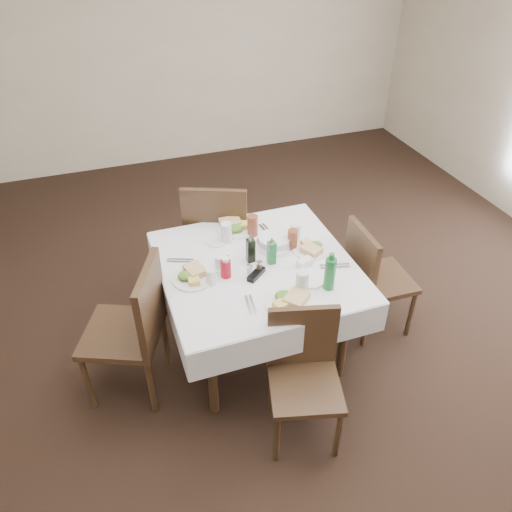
% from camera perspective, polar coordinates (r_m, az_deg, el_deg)
% --- Properties ---
extents(ground_plane, '(7.00, 7.00, 0.00)m').
position_cam_1_polar(ground_plane, '(3.78, 2.33, -10.55)').
color(ground_plane, black).
extents(room_shell, '(6.04, 7.04, 2.80)m').
position_cam_1_polar(room_shell, '(2.79, 3.21, 14.23)').
color(room_shell, '#C4B599').
rests_on(room_shell, ground).
extents(dining_table, '(1.26, 1.26, 0.76)m').
position_cam_1_polar(dining_table, '(3.35, 0.11, -2.10)').
color(dining_table, '#302011').
rests_on(dining_table, ground).
extents(chair_north, '(0.64, 0.64, 1.03)m').
position_cam_1_polar(chair_north, '(3.94, -4.41, 2.78)').
color(chair_north, '#302011').
rests_on(chair_north, ground).
extents(chair_south, '(0.51, 0.51, 0.87)m').
position_cam_1_polar(chair_south, '(3.01, 5.45, -12.53)').
color(chair_south, '#302011').
rests_on(chair_south, ground).
extents(chair_east, '(0.45, 0.45, 0.91)m').
position_cam_1_polar(chair_east, '(3.71, 13.07, -1.97)').
color(chair_east, '#302011').
rests_on(chair_east, ground).
extents(chair_west, '(0.63, 0.63, 1.00)m').
position_cam_1_polar(chair_west, '(3.23, -13.59, -7.57)').
color(chair_west, '#302011').
rests_on(chair_west, ground).
extents(meal_north, '(0.28, 0.28, 0.06)m').
position_cam_1_polar(meal_north, '(3.64, -2.41, 3.43)').
color(meal_north, white).
rests_on(meal_north, dining_table).
extents(meal_south, '(0.28, 0.28, 0.06)m').
position_cam_1_polar(meal_south, '(2.98, 3.84, -5.15)').
color(meal_south, white).
rests_on(meal_south, dining_table).
extents(meal_east, '(0.25, 0.25, 0.05)m').
position_cam_1_polar(meal_east, '(3.43, 6.34, 0.87)').
color(meal_east, white).
rests_on(meal_east, dining_table).
extents(meal_west, '(0.27, 0.27, 0.06)m').
position_cam_1_polar(meal_west, '(3.19, -7.28, -2.22)').
color(meal_west, white).
rests_on(meal_west, dining_table).
extents(side_plate_a, '(0.15, 0.15, 0.01)m').
position_cam_1_polar(side_plate_a, '(3.52, -4.48, 1.70)').
color(side_plate_a, white).
rests_on(side_plate_a, dining_table).
extents(side_plate_b, '(0.16, 0.16, 0.01)m').
position_cam_1_polar(side_plate_b, '(3.17, 6.35, -2.83)').
color(side_plate_b, white).
rests_on(side_plate_b, dining_table).
extents(water_n, '(0.08, 0.08, 0.15)m').
position_cam_1_polar(water_n, '(3.48, -3.41, 2.70)').
color(water_n, silver).
rests_on(water_n, dining_table).
extents(water_s, '(0.08, 0.08, 0.15)m').
position_cam_1_polar(water_s, '(3.05, 5.30, -2.93)').
color(water_s, silver).
rests_on(water_s, dining_table).
extents(water_e, '(0.07, 0.07, 0.13)m').
position_cam_1_polar(water_e, '(3.50, 4.54, 2.72)').
color(water_e, silver).
rests_on(water_e, dining_table).
extents(water_w, '(0.06, 0.06, 0.11)m').
position_cam_1_polar(water_w, '(3.12, -5.17, -2.40)').
color(water_w, silver).
rests_on(water_w, dining_table).
extents(iced_tea_a, '(0.07, 0.07, 0.16)m').
position_cam_1_polar(iced_tea_a, '(3.54, -0.40, 3.51)').
color(iced_tea_a, brown).
rests_on(iced_tea_a, dining_table).
extents(iced_tea_b, '(0.07, 0.07, 0.14)m').
position_cam_1_polar(iced_tea_b, '(3.42, 4.18, 1.92)').
color(iced_tea_b, brown).
rests_on(iced_tea_b, dining_table).
extents(bread_basket, '(0.24, 0.24, 0.08)m').
position_cam_1_polar(bread_basket, '(3.44, 2.11, 1.59)').
color(bread_basket, silver).
rests_on(bread_basket, dining_table).
extents(oil_cruet_dark, '(0.05, 0.05, 0.22)m').
position_cam_1_polar(oil_cruet_dark, '(3.28, -0.62, 0.76)').
color(oil_cruet_dark, black).
rests_on(oil_cruet_dark, dining_table).
extents(oil_cruet_green, '(0.05, 0.05, 0.21)m').
position_cam_1_polar(oil_cruet_green, '(3.26, 1.79, 0.49)').
color(oil_cruet_green, '#1C7031').
rests_on(oil_cruet_green, dining_table).
extents(ketchup_bottle, '(0.07, 0.07, 0.15)m').
position_cam_1_polar(ketchup_bottle, '(3.16, -3.48, -1.33)').
color(ketchup_bottle, '#A70B1D').
rests_on(ketchup_bottle, dining_table).
extents(salt_shaker, '(0.04, 0.04, 0.08)m').
position_cam_1_polar(salt_shaker, '(3.18, -0.75, -1.61)').
color(salt_shaker, white).
rests_on(salt_shaker, dining_table).
extents(pepper_shaker, '(0.04, 0.04, 0.08)m').
position_cam_1_polar(pepper_shaker, '(3.21, 0.38, -1.26)').
color(pepper_shaker, '#38291B').
rests_on(pepper_shaker, dining_table).
extents(coffee_mug, '(0.14, 0.13, 0.10)m').
position_cam_1_polar(coffee_mug, '(3.25, -4.00, -0.73)').
color(coffee_mug, white).
rests_on(coffee_mug, dining_table).
extents(sunglasses, '(0.15, 0.13, 0.03)m').
position_cam_1_polar(sunglasses, '(3.19, 0.03, -2.09)').
color(sunglasses, black).
rests_on(sunglasses, dining_table).
extents(green_bottle, '(0.07, 0.07, 0.26)m').
position_cam_1_polar(green_bottle, '(3.07, 8.45, -1.95)').
color(green_bottle, '#1C7031').
rests_on(green_bottle, dining_table).
extents(sugar_caddy, '(0.12, 0.09, 0.05)m').
position_cam_1_polar(sugar_caddy, '(3.28, 5.57, -0.73)').
color(sugar_caddy, white).
rests_on(sugar_caddy, dining_table).
extents(cutlery_n, '(0.06, 0.18, 0.01)m').
position_cam_1_polar(cutlery_n, '(3.63, 1.20, 2.99)').
color(cutlery_n, silver).
rests_on(cutlery_n, dining_table).
extents(cutlery_s, '(0.06, 0.18, 0.01)m').
position_cam_1_polar(cutlery_s, '(2.99, -0.62, -5.56)').
color(cutlery_s, silver).
rests_on(cutlery_s, dining_table).
extents(cutlery_e, '(0.20, 0.09, 0.01)m').
position_cam_1_polar(cutlery_e, '(3.31, 9.01, -1.18)').
color(cutlery_e, silver).
rests_on(cutlery_e, dining_table).
extents(cutlery_w, '(0.18, 0.10, 0.01)m').
position_cam_1_polar(cutlery_w, '(3.36, -8.67, -0.54)').
color(cutlery_w, silver).
rests_on(cutlery_w, dining_table).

